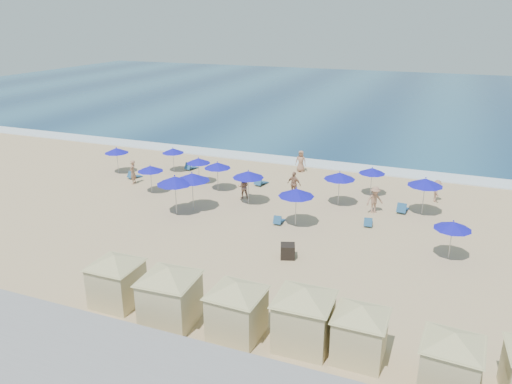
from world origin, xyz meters
TOP-DOWN VIEW (x-y plane):
  - ground at (0.00, 0.00)m, footprint 160.00×160.00m
  - ocean at (0.00, 55.00)m, footprint 160.00×80.00m
  - surf_line at (0.00, 15.50)m, footprint 160.00×2.50m
  - seawall at (0.00, -13.50)m, footprint 160.00×6.10m
  - trash_bin at (2.48, -2.37)m, footprint 0.97×0.97m
  - cabana_0 at (-3.23, -9.48)m, footprint 4.24×4.24m
  - cabana_1 at (-0.23, -9.87)m, footprint 4.57×4.57m
  - cabana_2 at (2.74, -9.67)m, footprint 4.29×4.29m
  - cabana_3 at (5.42, -9.27)m, footprint 4.52×4.52m
  - cabana_4 at (7.61, -9.26)m, footprint 4.04×4.04m
  - cabana_5 at (10.83, -9.85)m, footprint 4.11×4.11m
  - umbrella_0 at (-15.33, 6.91)m, footprint 1.95×1.95m
  - umbrella_1 at (-10.09, 3.82)m, footprint 1.88×1.88m
  - umbrella_2 at (-11.29, 8.99)m, footprint 1.82×1.82m
  - umbrella_3 at (-6.27, 0.85)m, footprint 2.37×2.37m
  - umbrella_4 at (-7.88, 7.03)m, footprint 1.85×1.85m
  - umbrella_5 at (-5.79, 6.08)m, footprint 1.98×1.98m
  - umbrella_6 at (-2.62, 4.36)m, footprint 2.16×2.16m
  - umbrella_7 at (3.21, 6.40)m, footprint 2.14×2.14m
  - umbrella_8 at (1.56, 1.93)m, footprint 2.22×2.22m
  - umbrella_9 at (4.94, 9.21)m, footprint 1.89×1.89m
  - umbrella_10 at (8.70, 6.78)m, footprint 2.26×2.26m
  - umbrella_11 at (10.54, 0.73)m, footprint 1.97×1.97m
  - umbrella_12 at (-5.59, 1.91)m, footprint 2.35×2.35m
  - beach_chair_0 at (-13.35, 6.19)m, footprint 0.93×1.27m
  - beach_chair_1 at (-10.26, 9.95)m, footprint 0.79×1.33m
  - beach_chair_2 at (-3.30, 8.39)m, footprint 0.82×1.43m
  - beach_chair_3 at (0.49, 1.85)m, footprint 0.52×1.12m
  - beach_chair_4 at (5.76, 3.60)m, footprint 0.62×1.17m
  - beach_chair_5 at (7.47, 6.70)m, footprint 0.71×1.40m
  - beachgoer_0 at (-12.56, 5.05)m, footprint 0.58×0.76m
  - beachgoer_1 at (-3.41, 5.34)m, footprint 0.96×0.86m
  - beachgoer_2 at (-0.16, 6.99)m, footprint 1.14×0.68m
  - beachgoer_3 at (9.41, 9.63)m, footprint 0.75×1.10m
  - beachgoer_4 at (-1.47, 12.90)m, footprint 0.92×0.63m
  - beachgoer_5 at (5.73, 5.91)m, footprint 1.32×1.28m

SIDE VIEW (x-z plane):
  - ground at x=0.00m, z-range 0.00..0.00m
  - ocean at x=0.00m, z-range 0.00..0.06m
  - surf_line at x=0.00m, z-range 0.00..0.08m
  - beach_chair_3 at x=0.49m, z-range -0.09..0.52m
  - beach_chair_4 at x=5.76m, z-range -0.10..0.52m
  - beach_chair_0 at x=-13.35m, z-range -0.10..0.54m
  - beach_chair_1 at x=-10.26m, z-range -0.11..0.58m
  - beach_chair_2 at x=-3.30m, z-range -0.11..0.63m
  - beach_chair_5 at x=7.47m, z-range -0.11..0.63m
  - trash_bin at x=2.48m, z-range 0.00..0.76m
  - seawall at x=0.00m, z-range 0.04..1.26m
  - beachgoer_3 at x=9.41m, z-range 0.00..1.57m
  - beachgoer_1 at x=-3.41m, z-range 0.00..1.64m
  - beachgoer_4 at x=-1.47m, z-range 0.00..1.80m
  - beachgoer_5 at x=5.73m, z-range 0.00..1.81m
  - beachgoer_2 at x=-0.16m, z-range 0.00..1.82m
  - beachgoer_0 at x=-12.56m, z-range 0.00..1.86m
  - cabana_4 at x=7.61m, z-range 0.18..2.72m
  - cabana_5 at x=10.83m, z-range 0.19..2.77m
  - cabana_0 at x=-3.23m, z-range 0.19..2.85m
  - cabana_2 at x=2.74m, z-range 0.20..2.89m
  - cabana_3 at x=5.42m, z-range 0.21..3.04m
  - cabana_1 at x=-0.23m, z-range 0.21..3.08m
  - umbrella_2 at x=-11.29m, z-range 0.76..2.83m
  - umbrella_4 at x=-7.88m, z-range 0.77..2.87m
  - umbrella_1 at x=-10.09m, z-range 0.78..2.92m
  - umbrella_9 at x=4.94m, z-range 0.79..2.94m
  - umbrella_0 at x=-15.33m, z-range 0.81..3.03m
  - umbrella_11 at x=10.54m, z-range 0.82..3.06m
  - umbrella_5 at x=-5.79m, z-range 0.83..3.08m
  - umbrella_7 at x=3.21m, z-range 0.89..3.33m
  - umbrella_6 at x=-2.62m, z-range 0.90..3.36m
  - umbrella_8 at x=1.56m, z-range 0.93..3.45m
  - umbrella_10 at x=8.70m, z-range 0.94..3.51m
  - umbrella_12 at x=-5.59m, z-range 0.98..3.66m
  - umbrella_3 at x=-6.27m, z-range 0.99..3.69m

